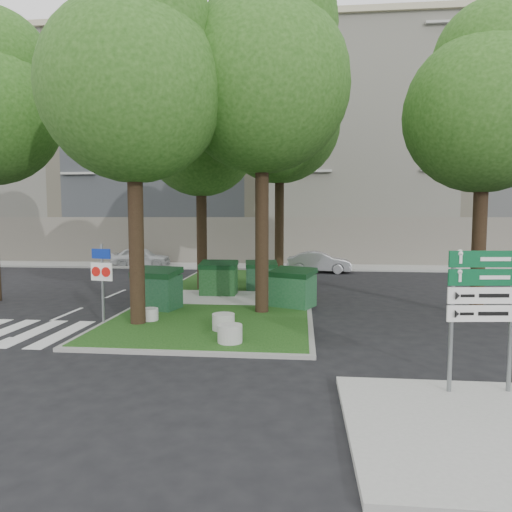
# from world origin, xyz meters

# --- Properties ---
(ground) EXTENTS (120.00, 120.00, 0.00)m
(ground) POSITION_xyz_m (0.00, 0.00, 0.00)
(ground) COLOR black
(ground) RESTS_ON ground
(median_island) EXTENTS (6.00, 16.00, 0.12)m
(median_island) POSITION_xyz_m (0.50, 8.00, 0.06)
(median_island) COLOR #184012
(median_island) RESTS_ON ground
(median_kerb) EXTENTS (6.30, 16.30, 0.10)m
(median_kerb) POSITION_xyz_m (0.50, 8.00, 0.05)
(median_kerb) COLOR gray
(median_kerb) RESTS_ON ground
(building_sidewalk) EXTENTS (42.00, 3.00, 0.12)m
(building_sidewalk) POSITION_xyz_m (0.00, 18.50, 0.06)
(building_sidewalk) COLOR #999993
(building_sidewalk) RESTS_ON ground
(zebra_crossing) EXTENTS (5.00, 3.00, 0.01)m
(zebra_crossing) POSITION_xyz_m (-3.75, 1.50, 0.01)
(zebra_crossing) COLOR silver
(zebra_crossing) RESTS_ON ground
(apartment_building) EXTENTS (41.00, 12.00, 16.00)m
(apartment_building) POSITION_xyz_m (0.00, 26.00, 8.00)
(apartment_building) COLOR beige
(apartment_building) RESTS_ON ground
(tree_median_near_left) EXTENTS (5.20, 5.20, 10.53)m
(tree_median_near_left) POSITION_xyz_m (-1.41, 2.56, 7.32)
(tree_median_near_left) COLOR black
(tree_median_near_left) RESTS_ON ground
(tree_median_near_right) EXTENTS (5.60, 5.60, 11.46)m
(tree_median_near_right) POSITION_xyz_m (2.09, 4.56, 7.99)
(tree_median_near_right) COLOR black
(tree_median_near_right) RESTS_ON ground
(tree_median_mid) EXTENTS (4.80, 4.80, 9.99)m
(tree_median_mid) POSITION_xyz_m (-0.91, 9.06, 6.98)
(tree_median_mid) COLOR black
(tree_median_mid) RESTS_ON ground
(tree_median_far) EXTENTS (5.80, 5.80, 11.93)m
(tree_median_far) POSITION_xyz_m (2.29, 12.06, 8.32)
(tree_median_far) COLOR black
(tree_median_far) RESTS_ON ground
(tree_street_right) EXTENTS (5.00, 5.00, 10.06)m
(tree_street_right) POSITION_xyz_m (9.09, 5.06, 6.98)
(tree_street_right) COLOR black
(tree_street_right) RESTS_ON ground
(dumpster_a) EXTENTS (1.73, 1.39, 1.41)m
(dumpster_a) POSITION_xyz_m (-1.62, 4.66, 0.80)
(dumpster_a) COLOR #0E341B
(dumpster_a) RESTS_ON median_island
(dumpster_b) EXTENTS (1.48, 1.04, 1.37)m
(dumpster_b) POSITION_xyz_m (-0.02, 7.61, 0.78)
(dumpster_b) COLOR #103A14
(dumpster_b) RESTS_ON median_island
(dumpster_c) EXTENTS (1.46, 1.11, 1.25)m
(dumpster_c) POSITION_xyz_m (1.58, 9.00, 0.72)
(dumpster_c) COLOR #0F341B
(dumpster_c) RESTS_ON median_island
(dumpster_d) EXTENTS (1.75, 1.54, 1.36)m
(dumpster_d) POSITION_xyz_m (3.00, 5.49, 0.77)
(dumpster_d) COLOR #164924
(dumpster_d) RESTS_ON median_island
(bollard_left) EXTENTS (0.51, 0.51, 0.36)m
(bollard_left) POSITION_xyz_m (-1.27, 2.87, 0.30)
(bollard_left) COLOR #ABACA6
(bollard_left) RESTS_ON median_island
(bollard_right) EXTENTS (0.62, 0.62, 0.44)m
(bollard_right) POSITION_xyz_m (1.53, 0.71, 0.34)
(bollard_right) COLOR #A8A8A3
(bollard_right) RESTS_ON median_island
(bollard_mid) EXTENTS (0.62, 0.62, 0.45)m
(bollard_mid) POSITION_xyz_m (1.15, 1.96, 0.34)
(bollard_mid) COLOR #A9A8A4
(bollard_mid) RESTS_ON median_island
(litter_bin) EXTENTS (0.43, 0.43, 0.76)m
(litter_bin) POSITION_xyz_m (3.20, 8.21, 0.50)
(litter_bin) COLOR yellow
(litter_bin) RESTS_ON median_island
(traffic_sign_pole) EXTENTS (0.72, 0.20, 2.45)m
(traffic_sign_pole) POSITION_xyz_m (-2.64, 2.66, 1.57)
(traffic_sign_pole) COLOR slate
(traffic_sign_pole) RESTS_ON ground
(directional_sign) EXTENTS (1.27, 0.21, 2.55)m
(directional_sign) POSITION_xyz_m (6.50, -2.00, 1.81)
(directional_sign) COLOR slate
(directional_sign) RESTS_ON sidewalk_corner
(car_white) EXTENTS (3.82, 1.72, 1.27)m
(car_white) POSITION_xyz_m (-7.04, 18.13, 0.64)
(car_white) COLOR silver
(car_white) RESTS_ON ground
(car_silver) EXTENTS (3.76, 1.52, 1.22)m
(car_silver) POSITION_xyz_m (4.32, 16.22, 0.61)
(car_silver) COLOR #95969D
(car_silver) RESTS_ON ground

